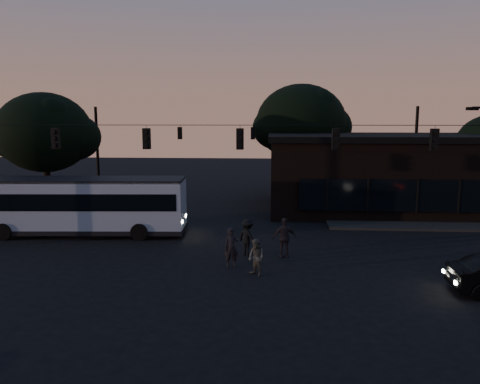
# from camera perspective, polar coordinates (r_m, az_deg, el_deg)

# --- Properties ---
(ground) EXTENTS (120.00, 120.00, 0.00)m
(ground) POSITION_cam_1_polar(r_m,az_deg,el_deg) (19.40, -0.79, -10.63)
(ground) COLOR black
(ground) RESTS_ON ground
(sidewalk_far_right) EXTENTS (14.00, 10.00, 0.15)m
(sidewalk_far_right) POSITION_cam_1_polar(r_m,az_deg,el_deg) (34.51, 21.49, -2.45)
(sidewalk_far_right) COLOR black
(sidewalk_far_right) RESTS_ON ground
(sidewalk_far_left) EXTENTS (14.00, 10.00, 0.15)m
(sidewalk_far_left) POSITION_cam_1_polar(r_m,az_deg,el_deg) (36.32, -21.52, -1.91)
(sidewalk_far_left) COLOR black
(sidewalk_far_left) RESTS_ON ground
(building) EXTENTS (15.40, 10.41, 5.40)m
(building) POSITION_cam_1_polar(r_m,az_deg,el_deg) (35.23, 16.11, 2.38)
(building) COLOR black
(building) RESTS_ON ground
(tree_behind) EXTENTS (7.60, 7.60, 9.43)m
(tree_behind) POSITION_cam_1_polar(r_m,az_deg,el_deg) (40.31, 7.45, 8.38)
(tree_behind) COLOR black
(tree_behind) RESTS_ON ground
(tree_left) EXTENTS (6.40, 6.40, 8.30)m
(tree_left) POSITION_cam_1_polar(r_m,az_deg,el_deg) (34.86, -22.73, 6.69)
(tree_left) COLOR black
(tree_left) RESTS_ON ground
(signal_rig_near) EXTENTS (26.24, 0.30, 7.50)m
(signal_rig_near) POSITION_cam_1_polar(r_m,az_deg,el_deg) (22.37, -0.00, 3.67)
(signal_rig_near) COLOR black
(signal_rig_near) RESTS_ON ground
(signal_rig_far) EXTENTS (26.24, 0.30, 7.50)m
(signal_rig_far) POSITION_cam_1_polar(r_m,az_deg,el_deg) (38.33, 1.57, 5.46)
(signal_rig_far) COLOR black
(signal_rig_far) RESTS_ON ground
(bus) EXTENTS (11.57, 3.34, 3.22)m
(bus) POSITION_cam_1_polar(r_m,az_deg,el_deg) (27.71, -18.60, -1.30)
(bus) COLOR #91A0B8
(bus) RESTS_ON ground
(pedestrian_a) EXTENTS (0.70, 0.51, 1.76)m
(pedestrian_a) POSITION_cam_1_polar(r_m,az_deg,el_deg) (20.71, -1.04, -6.81)
(pedestrian_a) COLOR black
(pedestrian_a) RESTS_ON ground
(pedestrian_b) EXTENTS (0.95, 0.95, 1.55)m
(pedestrian_b) POSITION_cam_1_polar(r_m,az_deg,el_deg) (19.66, 1.98, -7.99)
(pedestrian_b) COLOR #43443E
(pedestrian_b) RESTS_ON ground
(pedestrian_c) EXTENTS (1.17, 0.62, 1.91)m
(pedestrian_c) POSITION_cam_1_polar(r_m,az_deg,el_deg) (22.20, 5.46, -5.58)
(pedestrian_c) COLOR black
(pedestrian_c) RESTS_ON ground
(pedestrian_d) EXTENTS (1.29, 1.29, 1.79)m
(pedestrian_d) POSITION_cam_1_polar(r_m,az_deg,el_deg) (22.45, 0.95, -5.52)
(pedestrian_d) COLOR black
(pedestrian_d) RESTS_ON ground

